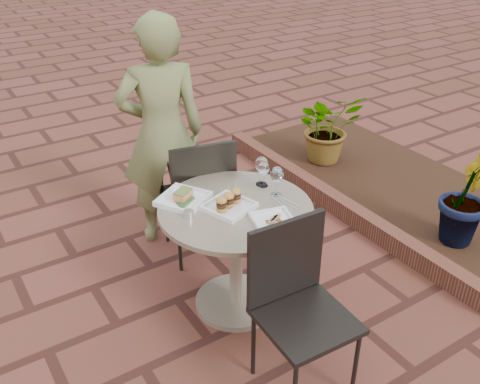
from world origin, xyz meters
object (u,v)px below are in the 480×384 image
chair_near (296,294)px  plate_sliders (229,203)px  plate_tuna (273,221)px  chair_far (200,191)px  diner (162,134)px  cafe_table (236,242)px  plate_salmon (183,198)px

chair_near → plate_sliders: bearing=93.2°
chair_near → plate_tuna: bearing=74.7°
chair_far → diner: bearing=-67.1°
cafe_table → plate_sliders: bearing=172.3°
cafe_table → chair_far: size_ratio=0.97×
chair_far → cafe_table: bearing=94.6°
plate_salmon → plate_tuna: bearing=-57.0°
chair_far → plate_sliders: bearing=90.3°
plate_salmon → plate_tuna: size_ratio=1.33×
plate_sliders → diner: bearing=87.9°
cafe_table → plate_sliders: size_ratio=2.89×
chair_far → plate_sliders: size_ratio=2.98×
cafe_table → plate_sliders: (-0.04, 0.01, 0.28)m
diner → plate_tuna: diner is taller
plate_sliders → chair_near: bearing=-89.6°
chair_far → chair_near: size_ratio=1.00×
chair_near → plate_sliders: size_ratio=2.98×
plate_tuna → plate_sliders: bearing=116.1°
plate_salmon → cafe_table: bearing=-44.6°
plate_salmon → chair_far: bearing=49.1°
chair_near → plate_tuna: 0.44m
cafe_table → chair_near: size_ratio=0.97×
plate_tuna → chair_near: bearing=-108.1°
cafe_table → chair_near: bearing=-93.4°
chair_far → diner: size_ratio=0.55×
plate_tuna → diner: bearing=94.4°
chair_near → plate_salmon: size_ratio=2.61×
plate_sliders → chair_far: bearing=78.6°
diner → plate_tuna: (0.09, -1.20, -0.09)m
diner → plate_sliders: 0.95m
chair_far → diner: (-0.08, 0.39, 0.29)m
cafe_table → chair_far: (0.07, 0.56, 0.07)m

